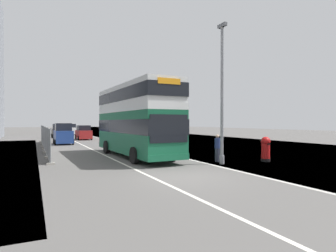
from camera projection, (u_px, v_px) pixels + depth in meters
The scene contains 11 objects.
ground at pixel (191, 176), 13.10m from camera, with size 140.00×280.00×0.10m.
double_decker_bus at pixel (135, 119), 20.10m from camera, with size 2.99×10.79×5.00m.
lamppost_foreground at pixel (222, 98), 16.58m from camera, with size 0.29×0.70×8.18m.
red_pillar_postbox at pixel (266, 148), 17.71m from camera, with size 0.58×0.58×1.54m.
roadworks_barrier at pixel (172, 144), 22.65m from camera, with size 1.51×0.79×1.18m.
construction_site_fence at pixel (44, 138), 25.44m from camera, with size 0.44×20.60×2.11m.
car_oncoming_near at pixel (63, 134), 31.44m from camera, with size 1.97×3.88×2.33m.
car_receding_mid at pixel (84, 133), 39.83m from camera, with size 1.92×4.25×1.99m.
car_receding_far at pixel (58, 131), 44.99m from camera, with size 2.03×4.29×2.16m.
car_far_side at pixel (71, 130), 54.79m from camera, with size 1.96×4.47×2.09m.
pedestrian_at_kerb at pixel (217, 148), 17.66m from camera, with size 0.34×0.34×1.68m.
Camera 1 is at (-5.94, -11.18, 2.46)m, focal length 30.40 mm.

